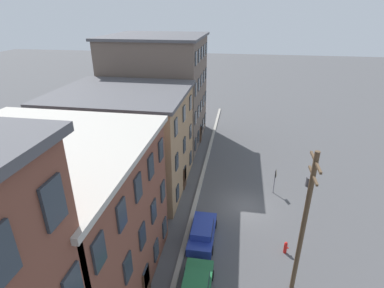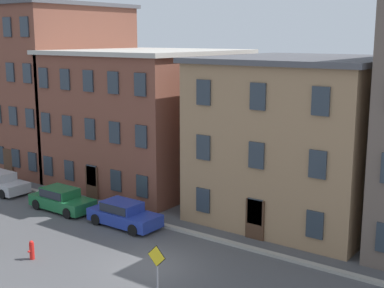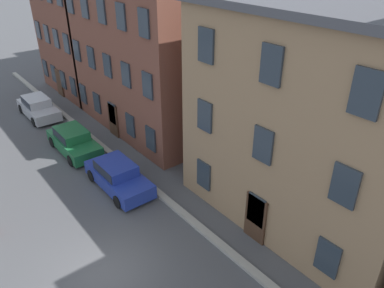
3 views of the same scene
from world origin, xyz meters
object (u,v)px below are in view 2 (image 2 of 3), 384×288
object	(u,v)px
car_blue	(124,213)
caution_sign	(157,265)
fire_hydrant	(32,250)
car_green	(61,199)
car_silver	(0,182)

from	to	relation	value
car_blue	caution_sign	world-z (taller)	caution_sign
fire_hydrant	car_green	bearing A→B (deg)	129.06
caution_sign	fire_hydrant	distance (m)	7.93
car_blue	fire_hydrant	world-z (taller)	car_blue
car_green	caution_sign	bearing A→B (deg)	-24.19
car_silver	caution_sign	distance (m)	20.04
car_green	car_blue	distance (m)	5.10
caution_sign	fire_hydrant	size ratio (longest dim) A/B	2.66
car_silver	car_blue	size ratio (longest dim) A/B	1.00
car_green	car_blue	bearing A→B (deg)	2.86
car_silver	car_blue	xyz separation A→B (m)	(11.68, 0.18, 0.00)
car_green	car_blue	world-z (taller)	same
car_blue	fire_hydrant	bearing A→B (deg)	-93.19
car_silver	car_green	bearing A→B (deg)	-0.64
car_green	fire_hydrant	bearing A→B (deg)	-50.94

